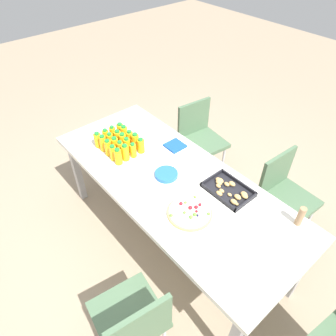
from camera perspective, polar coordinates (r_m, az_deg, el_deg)
name	(u,v)px	position (r m, az deg, el deg)	size (l,w,h in m)	color
ground_plane	(172,238)	(2.91, 0.69, -12.83)	(12.00, 12.00, 0.00)	gray
party_table	(172,186)	(2.38, 0.82, -3.26)	(2.14, 0.88, 0.75)	silver
chair_near_right	(133,321)	(2.03, -6.53, -26.26)	(0.45, 0.45, 0.83)	#4C6B4C
chair_far_left	(200,135)	(3.22, 5.87, 6.05)	(0.45, 0.45, 0.83)	#4C6B4C
chair_far_right	(284,192)	(2.77, 20.58, -4.12)	(0.42, 0.42, 0.83)	#4C6B4C
juice_bottle_0	(98,140)	(2.67, -12.83, 5.04)	(0.06, 0.06, 0.14)	#FAAA14
juice_bottle_1	(103,143)	(2.62, -11.91, 4.48)	(0.06, 0.06, 0.15)	#FAAB14
juice_bottle_2	(108,148)	(2.57, -11.00, 3.69)	(0.06, 0.06, 0.15)	#F9AA14
juice_bottle_3	(113,153)	(2.51, -10.11, 2.76)	(0.06, 0.06, 0.14)	#F9AD14
juice_bottle_4	(118,157)	(2.46, -9.20, 2.09)	(0.06, 0.06, 0.14)	#FBAF14
juice_bottle_5	(106,137)	(2.70, -11.39, 5.71)	(0.05, 0.05, 0.14)	#F9AD14
juice_bottle_6	(110,141)	(2.65, -10.61, 5.00)	(0.05, 0.05, 0.14)	#F9AB14
juice_bottle_7	(115,145)	(2.60, -9.78, 4.30)	(0.06, 0.06, 0.13)	#F9AF14
juice_bottle_8	(120,149)	(2.54, -8.78, 3.48)	(0.05, 0.05, 0.15)	#F9AC14
juice_bottle_9	(125,153)	(2.49, -7.89, 2.83)	(0.06, 0.06, 0.15)	#FBAC14
juice_bottle_10	(113,133)	(2.73, -10.18, 6.29)	(0.05, 0.05, 0.14)	#F9AE14
juice_bottle_11	(118,138)	(2.67, -9.25, 5.57)	(0.06, 0.06, 0.14)	#F9AF14
juice_bottle_12	(123,141)	(2.62, -8.35, 4.96)	(0.06, 0.06, 0.15)	#F8AE14
juice_bottle_13	(127,145)	(2.57, -7.57, 4.18)	(0.06, 0.06, 0.14)	#F9AD14
juice_bottle_14	(133,150)	(2.52, -6.45, 3.25)	(0.05, 0.05, 0.13)	#FAAC14
juice_bottle_15	(120,130)	(2.76, -8.79, 6.87)	(0.06, 0.06, 0.14)	#FBAC14
juice_bottle_16	(124,133)	(2.71, -8.08, 6.33)	(0.06, 0.06, 0.15)	#FAAE14
juice_bottle_17	(130,138)	(2.66, -7.09, 5.54)	(0.06, 0.06, 0.13)	#F9AA14
juice_bottle_18	(135,141)	(2.60, -6.05, 4.90)	(0.06, 0.06, 0.15)	#F9AC14
juice_bottle_19	(141,146)	(2.56, -5.03, 4.11)	(0.06, 0.06, 0.13)	#F9AE14
fruit_pizza	(190,212)	(2.11, 4.05, -8.15)	(0.31, 0.31, 0.05)	tan
snack_tray	(228,190)	(2.28, 11.11, -4.02)	(0.34, 0.24, 0.04)	black
plate_stack	(166,174)	(2.36, -0.31, -1.18)	(0.18, 0.18, 0.03)	blue
napkin_stack	(175,146)	(2.64, 1.30, 4.15)	(0.15, 0.15, 0.02)	#194CA5
cardboard_tube	(300,216)	(2.17, 23.27, -8.20)	(0.04, 0.04, 0.15)	#9E7A56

